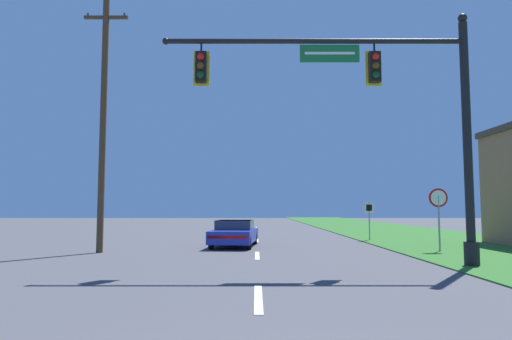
# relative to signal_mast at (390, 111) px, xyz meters

# --- Properties ---
(grass_verge_right) EXTENTS (10.00, 110.00, 0.04)m
(grass_verge_right) POSITION_rel_signal_mast_xyz_m (6.41, 19.23, -4.70)
(grass_verge_right) COLOR #2D6626
(grass_verge_right) RESTS_ON ground
(road_center_line) EXTENTS (0.16, 34.80, 0.01)m
(road_center_line) POSITION_rel_signal_mast_xyz_m (-4.09, 11.23, -4.72)
(road_center_line) COLOR silver
(road_center_line) RESTS_ON ground
(signal_mast) EXTENTS (9.58, 0.47, 7.76)m
(signal_mast) POSITION_rel_signal_mast_xyz_m (0.00, 0.00, 0.00)
(signal_mast) COLOR black
(signal_mast) RESTS_ON grass_verge_right
(car_ahead) EXTENTS (2.18, 4.45, 1.19)m
(car_ahead) POSITION_rel_signal_mast_xyz_m (-5.12, 7.30, -4.12)
(car_ahead) COLOR black
(car_ahead) RESTS_ON ground
(stop_sign) EXTENTS (0.76, 0.07, 2.50)m
(stop_sign) POSITION_rel_signal_mast_xyz_m (3.20, 4.59, -2.86)
(stop_sign) COLOR gray
(stop_sign) RESTS_ON grass_verge_right
(route_sign_post) EXTENTS (0.55, 0.06, 2.03)m
(route_sign_post) POSITION_rel_signal_mast_xyz_m (2.01, 11.07, -3.20)
(route_sign_post) COLOR gray
(route_sign_post) RESTS_ON grass_verge_right
(utility_pole_near) EXTENTS (1.80, 0.26, 10.46)m
(utility_pole_near) POSITION_rel_signal_mast_xyz_m (-10.30, 4.37, 0.67)
(utility_pole_near) COLOR #4C3823
(utility_pole_near) RESTS_ON ground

